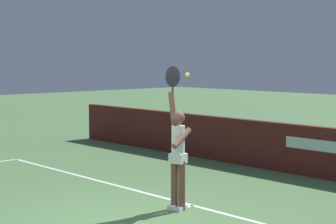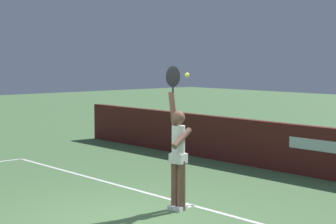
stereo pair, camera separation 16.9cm
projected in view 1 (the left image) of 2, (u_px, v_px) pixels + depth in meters
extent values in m
plane|color=#4E7544|center=(122.00, 223.00, 8.74)|extent=(60.00, 60.00, 0.00)
cube|color=white|center=(193.00, 205.00, 9.75)|extent=(12.20, 0.08, 0.00)
cube|color=white|center=(187.00, 207.00, 9.65)|extent=(0.08, 0.30, 0.00)
cube|color=#511C17|center=(314.00, 152.00, 12.09)|extent=(15.98, 0.19, 1.06)
cylinder|color=brown|center=(182.00, 186.00, 9.42)|extent=(0.12, 0.12, 0.81)
cylinder|color=brown|center=(174.00, 185.00, 9.50)|extent=(0.12, 0.12, 0.81)
cube|color=white|center=(181.00, 208.00, 9.43)|extent=(0.15, 0.26, 0.07)
cube|color=white|center=(174.00, 207.00, 9.51)|extent=(0.15, 0.26, 0.07)
cylinder|color=white|center=(178.00, 143.00, 9.39)|extent=(0.21, 0.21, 0.57)
cube|color=white|center=(178.00, 158.00, 9.42)|extent=(0.28, 0.25, 0.16)
sphere|color=brown|center=(178.00, 118.00, 9.36)|extent=(0.22, 0.22, 0.22)
cylinder|color=brown|center=(173.00, 109.00, 9.40)|extent=(0.18, 0.13, 0.55)
cylinder|color=brown|center=(182.00, 138.00, 9.28)|extent=(0.20, 0.48, 0.31)
ellipsoid|color=black|center=(173.00, 76.00, 9.36)|extent=(0.31, 0.10, 0.36)
cylinder|color=black|center=(173.00, 88.00, 9.37)|extent=(0.03, 0.03, 0.18)
sphere|color=#CBE034|center=(187.00, 75.00, 8.95)|extent=(0.07, 0.07, 0.07)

